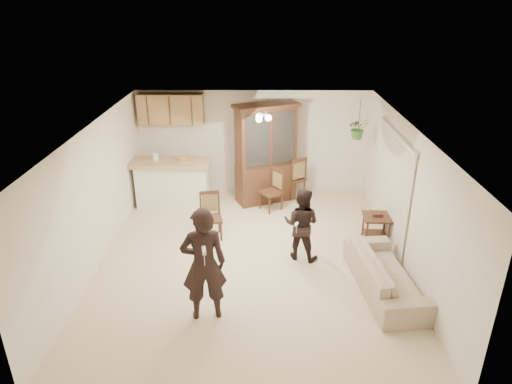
{
  "coord_description": "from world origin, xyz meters",
  "views": [
    {
      "loc": [
        0.19,
        -7.28,
        4.56
      ],
      "look_at": [
        0.09,
        0.4,
        1.19
      ],
      "focal_mm": 32.0,
      "sensor_mm": 36.0,
      "label": 1
    }
  ],
  "objects_px": {
    "sofa": "(386,271)",
    "chair_hutch_left": "(271,199)",
    "chair_bar": "(211,226)",
    "chair_hutch_right": "(293,185)",
    "child": "(301,225)",
    "adult": "(204,265)",
    "china_hutch": "(266,154)",
    "side_table": "(376,229)"
  },
  "relations": [
    {
      "from": "sofa",
      "to": "chair_bar",
      "type": "distance_m",
      "value": 3.52
    },
    {
      "from": "sofa",
      "to": "side_table",
      "type": "distance_m",
      "value": 1.6
    },
    {
      "from": "sofa",
      "to": "chair_hutch_right",
      "type": "bearing_deg",
      "value": 12.26
    },
    {
      "from": "sofa",
      "to": "chair_hutch_right",
      "type": "height_order",
      "value": "chair_hutch_right"
    },
    {
      "from": "china_hutch",
      "to": "chair_hutch_left",
      "type": "xyz_separation_m",
      "value": [
        0.11,
        -0.53,
        -0.87
      ]
    },
    {
      "from": "china_hutch",
      "to": "chair_bar",
      "type": "xyz_separation_m",
      "value": [
        -1.1,
        -1.85,
        -0.88
      ]
    },
    {
      "from": "child",
      "to": "china_hutch",
      "type": "height_order",
      "value": "china_hutch"
    },
    {
      "from": "chair_hutch_right",
      "to": "chair_hutch_left",
      "type": "bearing_deg",
      "value": 21.0
    },
    {
      "from": "chair_hutch_left",
      "to": "chair_hutch_right",
      "type": "relative_size",
      "value": 0.93
    },
    {
      "from": "chair_hutch_right",
      "to": "adult",
      "type": "bearing_deg",
      "value": 38.22
    },
    {
      "from": "china_hutch",
      "to": "side_table",
      "type": "relative_size",
      "value": 3.64
    },
    {
      "from": "china_hutch",
      "to": "sofa",
      "type": "bearing_deg",
      "value": -85.06
    },
    {
      "from": "adult",
      "to": "sofa",
      "type": "bearing_deg",
      "value": -176.6
    },
    {
      "from": "child",
      "to": "chair_bar",
      "type": "distance_m",
      "value": 1.92
    },
    {
      "from": "sofa",
      "to": "chair_hutch_left",
      "type": "height_order",
      "value": "chair_hutch_left"
    },
    {
      "from": "adult",
      "to": "chair_hutch_left",
      "type": "bearing_deg",
      "value": -116.0
    },
    {
      "from": "sofa",
      "to": "china_hutch",
      "type": "bearing_deg",
      "value": 22.28
    },
    {
      "from": "sofa",
      "to": "adult",
      "type": "relative_size",
      "value": 1.04
    },
    {
      "from": "china_hutch",
      "to": "chair_hutch_right",
      "type": "distance_m",
      "value": 1.11
    },
    {
      "from": "adult",
      "to": "chair_hutch_right",
      "type": "bearing_deg",
      "value": -120.07
    },
    {
      "from": "chair_hutch_left",
      "to": "chair_hutch_right",
      "type": "distance_m",
      "value": 0.94
    },
    {
      "from": "china_hutch",
      "to": "chair_hutch_right",
      "type": "bearing_deg",
      "value": -5.93
    },
    {
      "from": "adult",
      "to": "china_hutch",
      "type": "height_order",
      "value": "china_hutch"
    },
    {
      "from": "sofa",
      "to": "child",
      "type": "distance_m",
      "value": 1.69
    },
    {
      "from": "sofa",
      "to": "chair_hutch_left",
      "type": "xyz_separation_m",
      "value": [
        -1.85,
        3.05,
        -0.09
      ]
    },
    {
      "from": "china_hutch",
      "to": "chair_hutch_left",
      "type": "height_order",
      "value": "china_hutch"
    },
    {
      "from": "adult",
      "to": "side_table",
      "type": "height_order",
      "value": "adult"
    },
    {
      "from": "adult",
      "to": "china_hutch",
      "type": "distance_m",
      "value": 4.39
    },
    {
      "from": "child",
      "to": "china_hutch",
      "type": "relative_size",
      "value": 0.58
    },
    {
      "from": "adult",
      "to": "side_table",
      "type": "distance_m",
      "value": 3.9
    },
    {
      "from": "adult",
      "to": "chair_bar",
      "type": "height_order",
      "value": "adult"
    },
    {
      "from": "child",
      "to": "chair_hutch_right",
      "type": "height_order",
      "value": "child"
    },
    {
      "from": "sofa",
      "to": "adult",
      "type": "bearing_deg",
      "value": 97.3
    },
    {
      "from": "sofa",
      "to": "adult",
      "type": "height_order",
      "value": "adult"
    },
    {
      "from": "sofa",
      "to": "chair_bar",
      "type": "relative_size",
      "value": 1.97
    },
    {
      "from": "child",
      "to": "side_table",
      "type": "xyz_separation_m",
      "value": [
        1.53,
        0.58,
        -0.38
      ]
    },
    {
      "from": "child",
      "to": "chair_hutch_right",
      "type": "bearing_deg",
      "value": -70.56
    },
    {
      "from": "child",
      "to": "chair_bar",
      "type": "xyz_separation_m",
      "value": [
        -1.73,
        0.73,
        -0.41
      ]
    },
    {
      "from": "child",
      "to": "china_hutch",
      "type": "xyz_separation_m",
      "value": [
        -0.63,
        2.57,
        0.47
      ]
    },
    {
      "from": "chair_bar",
      "to": "chair_hutch_right",
      "type": "xyz_separation_m",
      "value": [
        1.78,
        2.06,
        0.02
      ]
    },
    {
      "from": "chair_hutch_left",
      "to": "chair_hutch_right",
      "type": "bearing_deg",
      "value": 105.21
    },
    {
      "from": "adult",
      "to": "chair_bar",
      "type": "bearing_deg",
      "value": -96.55
    }
  ]
}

